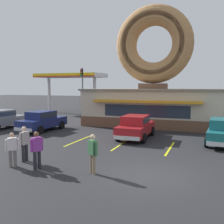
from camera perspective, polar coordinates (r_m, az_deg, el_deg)
name	(u,v)px	position (r m, az deg, el deg)	size (l,w,h in m)	color
ground_plane	(150,175)	(10.98, 8.30, -13.51)	(160.00, 160.00, 0.00)	#232326
donut_shop_building	(153,85)	(24.61, 8.93, 5.88)	(12.30, 6.75, 10.96)	brown
car_red	(136,126)	(18.15, 5.19, -3.02)	(2.01, 4.57, 1.60)	maroon
car_navy	(42,120)	(21.93, -14.96, -1.70)	(2.22, 4.67, 1.60)	navy
car_teal	(224,130)	(17.65, 23.11, -3.70)	(2.16, 4.65, 1.60)	#196066
car_grey	(1,119)	(24.08, -23.00, -1.32)	(2.15, 4.64, 1.60)	slate
pedestrian_blue_sweater_man	(93,152)	(10.86, -4.22, -8.68)	(0.52, 0.40, 1.64)	#7F7056
pedestrian_hooded_kid	(12,148)	(12.56, -20.88, -7.36)	(0.48, 0.43, 1.55)	slate
pedestrian_leather_jacket_man	(24,142)	(13.19, -18.51, -6.24)	(0.30, 0.59, 1.70)	#232328
pedestrian_clipboard_woman	(37,149)	(11.79, -16.06, -7.67)	(0.38, 0.54, 1.66)	#232328
trash_bin	(212,126)	(21.82, 20.97, -2.91)	(0.57, 0.57, 0.97)	#51565B
traffic_light_pole	(82,85)	(32.06, -6.49, 5.77)	(0.28, 0.47, 5.80)	#595B60
gas_station_canopy	(71,77)	(36.04, -8.95, 7.55)	(9.00, 4.46, 5.30)	silver
parking_stripe_far_left	(78,141)	(17.54, -7.41, -6.24)	(0.12, 3.60, 0.01)	yellow
parking_stripe_left	(121,144)	(16.38, 1.98, -7.04)	(0.12, 3.60, 0.01)	yellow
parking_stripe_mid_left	(170,148)	(15.71, 12.51, -7.72)	(0.12, 3.60, 0.01)	yellow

